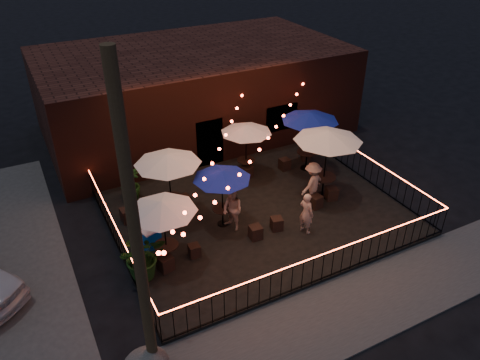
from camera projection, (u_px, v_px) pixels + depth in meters
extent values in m
plane|color=black|center=(285.00, 246.00, 15.58)|extent=(110.00, 110.00, 0.00)
cube|color=black|center=(256.00, 214.00, 17.06)|extent=(10.00, 8.00, 0.15)
cube|color=#413E3C|center=(347.00, 311.00, 13.10)|extent=(18.00, 2.50, 0.05)
cube|color=#35150E|center=(194.00, 90.00, 22.52)|extent=(14.00, 8.00, 4.00)
cube|color=black|center=(209.00, 143.00, 19.65)|extent=(1.20, 0.24, 2.20)
cube|color=black|center=(280.00, 117.00, 20.77)|extent=(1.60, 0.24, 1.20)
cylinder|color=#3A2A17|center=(137.00, 244.00, 9.40)|extent=(0.26, 0.26, 8.00)
cube|color=black|center=(321.00, 278.00, 13.94)|extent=(10.00, 0.04, 0.04)
cube|color=black|center=(324.00, 255.00, 13.46)|extent=(10.00, 0.04, 0.04)
cube|color=#FC4C27|center=(324.00, 254.00, 13.45)|extent=(10.00, 0.03, 0.02)
cube|color=black|center=(120.00, 251.00, 15.01)|extent=(0.04, 8.00, 0.04)
cube|color=black|center=(116.00, 228.00, 14.53)|extent=(0.04, 8.00, 0.04)
cube|color=#FC4C27|center=(116.00, 228.00, 14.51)|extent=(0.03, 8.00, 0.02)
cube|color=black|center=(364.00, 178.00, 18.95)|extent=(0.04, 8.00, 0.04)
cube|color=black|center=(367.00, 158.00, 18.47)|extent=(0.04, 8.00, 0.04)
cube|color=#FC4C27|center=(367.00, 157.00, 18.45)|extent=(0.03, 8.00, 0.02)
cylinder|color=black|center=(168.00, 262.00, 14.66)|extent=(0.42, 0.42, 0.03)
cylinder|color=black|center=(167.00, 254.00, 14.48)|extent=(0.06, 0.06, 0.68)
cylinder|color=black|center=(166.00, 245.00, 14.30)|extent=(0.76, 0.76, 0.04)
cylinder|color=black|center=(165.00, 234.00, 14.07)|extent=(0.04, 0.04, 2.28)
cone|color=silver|center=(162.00, 206.00, 13.56)|extent=(2.75, 2.75, 0.33)
cylinder|color=black|center=(173.00, 216.00, 16.80)|extent=(0.46, 0.46, 0.03)
cylinder|color=black|center=(172.00, 207.00, 16.61)|extent=(0.06, 0.06, 0.75)
cylinder|color=black|center=(171.00, 198.00, 16.41)|extent=(0.83, 0.83, 0.04)
cylinder|color=black|center=(170.00, 187.00, 16.16)|extent=(0.05, 0.05, 2.50)
cone|color=silver|center=(167.00, 159.00, 15.59)|extent=(2.95, 2.95, 0.36)
cylinder|color=black|center=(223.00, 224.00, 16.39)|extent=(0.39, 0.39, 0.03)
cylinder|color=black|center=(223.00, 216.00, 16.23)|extent=(0.05, 0.05, 0.64)
cylinder|color=black|center=(223.00, 208.00, 16.05)|extent=(0.72, 0.72, 0.04)
cylinder|color=black|center=(222.00, 198.00, 15.84)|extent=(0.04, 0.04, 2.15)
cone|color=navy|center=(222.00, 175.00, 15.35)|extent=(2.32, 2.32, 0.31)
cylinder|color=black|center=(246.00, 174.00, 19.30)|extent=(0.41, 0.41, 0.03)
cylinder|color=black|center=(246.00, 167.00, 19.13)|extent=(0.06, 0.06, 0.67)
cylinder|color=black|center=(246.00, 160.00, 18.95)|extent=(0.74, 0.74, 0.04)
cylinder|color=black|center=(246.00, 151.00, 18.73)|extent=(0.04, 0.04, 2.22)
cone|color=silver|center=(246.00, 129.00, 18.22)|extent=(2.19, 2.19, 0.32)
cylinder|color=black|center=(322.00, 195.00, 17.94)|extent=(0.50, 0.50, 0.03)
cylinder|color=black|center=(323.00, 186.00, 17.74)|extent=(0.07, 0.07, 0.82)
cylinder|color=black|center=(324.00, 177.00, 17.52)|extent=(0.91, 0.91, 0.05)
cylinder|color=black|center=(325.00, 165.00, 17.25)|extent=(0.05, 0.05, 2.72)
cone|color=silver|center=(328.00, 136.00, 16.63)|extent=(2.93, 2.93, 0.40)
cylinder|color=black|center=(306.00, 168.00, 19.76)|extent=(0.46, 0.46, 0.03)
cylinder|color=black|center=(306.00, 160.00, 19.56)|extent=(0.06, 0.06, 0.76)
cylinder|color=black|center=(307.00, 152.00, 19.36)|extent=(0.84, 0.84, 0.04)
cylinder|color=black|center=(308.00, 141.00, 19.11)|extent=(0.05, 0.05, 2.53)
cone|color=navy|center=(310.00, 116.00, 18.53)|extent=(2.42, 2.42, 0.37)
cube|color=black|center=(165.00, 263.00, 14.27)|extent=(0.51, 0.51, 0.49)
cube|color=black|center=(194.00, 250.00, 14.85)|extent=(0.37, 0.37, 0.41)
cube|color=black|center=(127.00, 215.00, 16.41)|extent=(0.46, 0.46, 0.51)
cube|color=black|center=(184.00, 202.00, 17.12)|extent=(0.50, 0.50, 0.50)
cube|color=black|center=(255.00, 232.00, 15.61)|extent=(0.42, 0.42, 0.47)
cube|color=black|center=(277.00, 224.00, 16.03)|extent=(0.46, 0.46, 0.45)
cube|color=black|center=(212.00, 184.00, 18.18)|extent=(0.49, 0.49, 0.49)
cube|color=black|center=(247.00, 172.00, 19.00)|extent=(0.55, 0.55, 0.49)
cube|color=black|center=(316.00, 201.00, 17.17)|extent=(0.46, 0.46, 0.48)
cube|color=black|center=(331.00, 193.00, 17.63)|extent=(0.51, 0.51, 0.48)
cube|color=black|center=(285.00, 164.00, 19.58)|extent=(0.41, 0.41, 0.47)
cube|color=black|center=(306.00, 155.00, 20.27)|extent=(0.47, 0.47, 0.44)
imported|color=tan|center=(306.00, 213.00, 15.65)|extent=(0.51, 0.64, 1.52)
imported|color=#C7AE89|center=(232.00, 210.00, 15.77)|extent=(0.79, 0.90, 1.56)
imported|color=tan|center=(312.00, 183.00, 17.13)|extent=(1.22, 0.93, 1.67)
imported|color=#0E340A|center=(143.00, 256.00, 13.77)|extent=(1.45, 1.29, 1.52)
imported|color=#18370F|center=(149.00, 227.00, 15.24)|extent=(0.79, 0.71, 1.21)
imported|color=#193B11|center=(130.00, 184.00, 17.45)|extent=(0.88, 0.88, 1.29)
cube|color=blue|center=(152.00, 240.00, 15.06)|extent=(0.63, 0.53, 0.73)
cube|color=silver|center=(150.00, 230.00, 14.86)|extent=(0.68, 0.57, 0.05)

